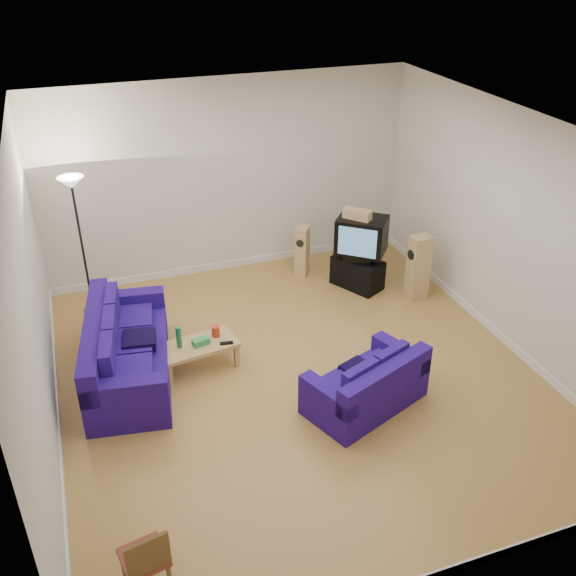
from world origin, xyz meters
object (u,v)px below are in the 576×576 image
object	(u,v)px
tv_stand	(357,273)
television	(362,235)
sofa_three_seat	(124,356)
coffee_table	(198,347)
sofa_loveseat	(368,388)

from	to	relation	value
tv_stand	television	xyz separation A→B (m)	(0.05, 0.04, 0.64)
sofa_three_seat	coffee_table	bearing A→B (deg)	91.15
sofa_three_seat	coffee_table	world-z (taller)	sofa_three_seat
coffee_table	tv_stand	world-z (taller)	tv_stand
tv_stand	sofa_three_seat	bearing A→B (deg)	-100.82
sofa_three_seat	television	bearing A→B (deg)	116.12
sofa_three_seat	television	distance (m)	4.12
sofa_three_seat	sofa_loveseat	distance (m)	3.13
sofa_loveseat	coffee_table	xyz separation A→B (m)	(-1.76, 1.46, 0.04)
coffee_table	television	bearing A→B (deg)	24.34
sofa_loveseat	coffee_table	world-z (taller)	sofa_loveseat
television	sofa_loveseat	bearing A→B (deg)	-74.21
coffee_table	sofa_loveseat	bearing A→B (deg)	-39.70
tv_stand	coffee_table	bearing A→B (deg)	-93.74
sofa_three_seat	coffee_table	size ratio (longest dim) A/B	2.21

